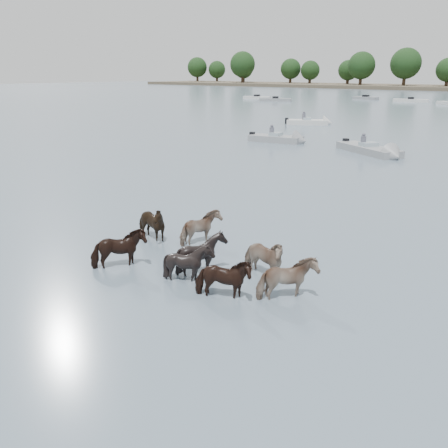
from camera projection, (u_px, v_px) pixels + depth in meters
The scene contains 7 objects.
ground at pixel (164, 269), 13.65m from camera, with size 400.00×400.00×0.00m, color slate.
shoreline at pixel (338, 86), 166.42m from camera, with size 160.00×30.00×1.00m, color #4C4233.
pony_herd at pixel (198, 253), 13.52m from camera, with size 7.36×4.43×1.33m.
motorboat_a at pixel (284, 139), 37.77m from camera, with size 4.84×2.41×1.92m.
motorboat_b at pixel (375, 151), 32.14m from camera, with size 5.86×4.37×1.92m.
motorboat_f at pixel (314, 122), 50.34m from camera, with size 4.79×3.82×1.92m.
treeline at pixel (346, 67), 163.56m from camera, with size 147.85×21.92×12.40m.
Camera 1 is at (9.31, -8.70, 5.33)m, focal length 38.93 mm.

